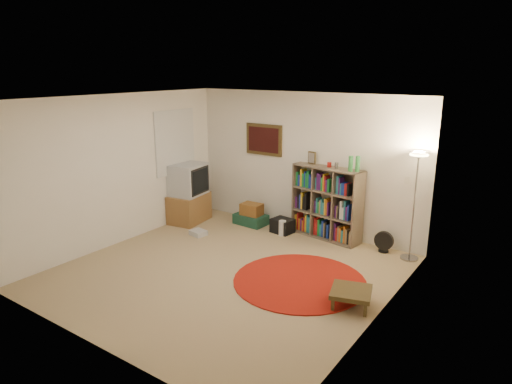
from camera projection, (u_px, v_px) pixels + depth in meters
room at (225, 188)px, 6.43m from camera, size 4.54×4.54×2.54m
bookshelf at (326, 204)px, 7.93m from camera, size 1.31×0.55×1.52m
floor_lamp at (417, 170)px, 6.78m from camera, size 0.33×0.33×1.72m
floor_fan at (384, 242)px, 7.37m from camera, size 0.31×0.17×0.35m
tv_stand at (189, 194)px, 8.77m from camera, size 0.65×0.85×1.14m
dvd_box at (198, 233)px, 8.15m from camera, size 0.30×0.27×0.09m
suitcase at (251, 219)px, 8.71m from camera, size 0.62×0.42×0.19m
wicker_basket at (252, 209)px, 8.64m from camera, size 0.39×0.29×0.22m
duffel_bag at (283, 226)px, 8.27m from camera, size 0.40×0.35×0.26m
paper_towel at (282, 228)px, 8.13m from camera, size 0.16×0.16×0.27m
red_rug at (300, 281)px, 6.40m from camera, size 1.87×1.87×0.02m
side_table at (351, 292)px, 5.69m from camera, size 0.61×0.61×0.22m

